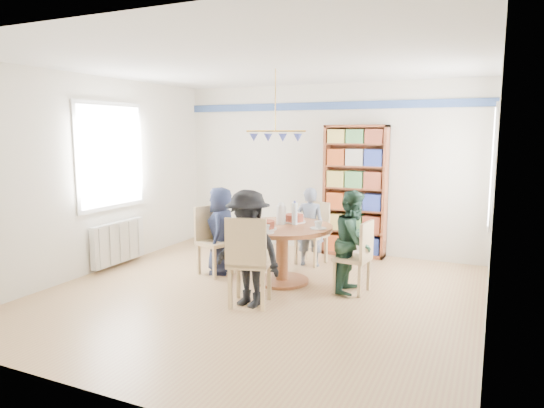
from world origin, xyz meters
The scene contains 14 objects.
ground centered at (0.00, 0.00, 0.00)m, with size 5.00×5.00×0.00m, color tan.
room_shell centered at (-0.26, 0.87, 1.65)m, with size 5.00×5.00×5.00m.
radiator centered at (-2.42, 0.30, 0.35)m, with size 0.12×1.00×0.60m.
dining_table centered at (0.06, 0.58, 0.56)m, with size 1.30×1.30×0.75m.
chair_left centered at (-0.98, 0.55, 0.51)m, with size 0.53×0.53×0.94m.
chair_right centered at (1.06, 0.57, 0.49)m, with size 0.43×0.43×0.89m.
chair_far centered at (0.11, 1.66, 0.50)m, with size 0.47×0.47×0.91m.
chair_near centered at (0.08, -0.41, 0.57)m, with size 0.55×0.55×1.03m.
person_left centered at (-0.87, 0.61, 0.60)m, with size 0.59×0.38×1.20m, color #191F37.
person_right centered at (0.99, 0.61, 0.62)m, with size 0.61×0.47×1.25m, color #1B3729.
person_far centered at (0.11, 1.48, 0.58)m, with size 0.42×0.28×1.15m, color gray.
person_near centered at (0.06, -0.37, 0.66)m, with size 0.85×0.49×1.31m, color black.
bookshelf centered at (0.54, 2.34, 1.01)m, with size 0.97×0.29×2.05m.
tableware centered at (0.03, 0.61, 0.82)m, with size 1.19×1.19×0.31m.
Camera 1 is at (2.49, -5.02, 1.94)m, focal length 32.00 mm.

